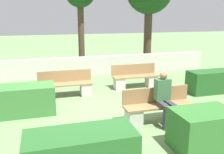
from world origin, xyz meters
TOP-DOWN VIEW (x-y plane):
  - ground_plane at (0.00, 0.00)m, footprint 60.00×60.00m
  - perimeter_wall at (0.00, 4.69)m, footprint 12.66×0.30m
  - bench_front at (1.17, -0.98)m, footprint 1.85×0.48m
  - bench_left_side at (1.75, 2.14)m, footprint 1.76×0.49m
  - bench_right_side at (-0.91, 1.75)m, footprint 1.82×0.48m
  - person_seated_man at (1.25, -1.12)m, footprint 0.38×0.63m
  - hedge_block_near_left at (-2.22, 0.56)m, footprint 1.75×0.85m
  - hedge_block_near_right at (4.33, 0.82)m, footprint 2.08×0.71m
  - hedge_block_mid_left at (1.44, -2.46)m, footprint 1.26×0.87m
  - hedge_block_mid_right at (-1.05, -2.27)m, footprint 2.05×0.88m

SIDE VIEW (x-z plane):
  - ground_plane at x=0.00m, z-range 0.00..0.00m
  - hedge_block_mid_right at x=-1.05m, z-range 0.00..0.62m
  - bench_left_side at x=1.75m, z-range -0.10..0.77m
  - bench_right_side at x=-0.91m, z-range -0.10..0.77m
  - bench_front at x=1.17m, z-range -0.10..0.77m
  - hedge_block_near_right at x=4.33m, z-range 0.00..0.78m
  - hedge_block_near_left at x=-2.22m, z-range 0.00..0.81m
  - hedge_block_mid_left at x=1.44m, z-range 0.00..0.83m
  - perimeter_wall at x=0.00m, z-range 0.00..0.85m
  - person_seated_man at x=1.25m, z-range 0.07..1.40m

